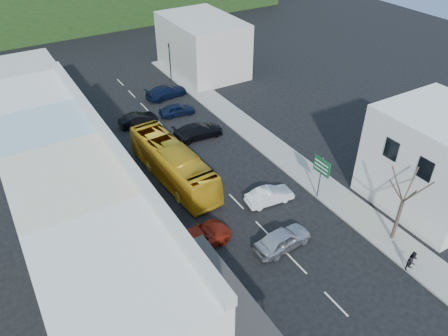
% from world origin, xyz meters
% --- Properties ---
extents(ground, '(120.00, 120.00, 0.00)m').
position_xyz_m(ground, '(0.00, 0.00, 0.00)').
color(ground, black).
rests_on(ground, ground).
extents(sidewalk_left, '(3.00, 52.00, 0.15)m').
position_xyz_m(sidewalk_left, '(-7.50, 10.00, 0.07)').
color(sidewalk_left, gray).
rests_on(sidewalk_left, ground).
extents(sidewalk_right, '(3.00, 52.00, 0.15)m').
position_xyz_m(sidewalk_right, '(7.50, 10.00, 0.07)').
color(sidewalk_right, gray).
rests_on(sidewalk_right, ground).
extents(shopfront_row, '(8.25, 30.00, 8.00)m').
position_xyz_m(shopfront_row, '(-12.49, 5.00, 4.00)').
color(shopfront_row, silver).
rests_on(shopfront_row, ground).
extents(right_building, '(8.00, 9.00, 8.00)m').
position_xyz_m(right_building, '(13.50, -4.00, 4.00)').
color(right_building, silver).
rests_on(right_building, ground).
extents(distant_block_left, '(8.00, 10.00, 6.00)m').
position_xyz_m(distant_block_left, '(-12.00, 27.00, 3.00)').
color(distant_block_left, '#B7B2A8').
rests_on(distant_block_left, ground).
extents(distant_block_right, '(8.00, 12.00, 7.00)m').
position_xyz_m(distant_block_right, '(11.00, 30.00, 3.50)').
color(distant_block_right, '#B7B2A8').
rests_on(distant_block_right, ground).
extents(bus, '(3.17, 11.73, 3.10)m').
position_xyz_m(bus, '(-3.07, 9.59, 1.55)').
color(bus, gold).
rests_on(bus, ground).
extents(car_silver, '(4.53, 2.14, 1.40)m').
position_xyz_m(car_silver, '(0.09, -2.15, 0.70)').
color(car_silver, silver).
rests_on(car_silver, ground).
extents(car_white, '(4.56, 2.24, 1.40)m').
position_xyz_m(car_white, '(2.31, 2.55, 0.70)').
color(car_white, silver).
rests_on(car_white, ground).
extents(car_red, '(4.65, 2.03, 1.40)m').
position_xyz_m(car_red, '(-5.00, 1.19, 0.70)').
color(car_red, maroon).
rests_on(car_red, ground).
extents(car_black_near, '(4.59, 2.08, 1.40)m').
position_xyz_m(car_black_near, '(2.20, 14.81, 0.70)').
color(car_black_near, black).
rests_on(car_black_near, ground).
extents(car_navy_mid, '(4.57, 2.28, 1.40)m').
position_xyz_m(car_navy_mid, '(2.42, 20.21, 0.70)').
color(car_navy_mid, black).
rests_on(car_navy_mid, ground).
extents(car_black_far, '(4.46, 1.94, 1.40)m').
position_xyz_m(car_black_far, '(-2.14, 20.38, 0.70)').
color(car_black_far, black).
rests_on(car_black_far, ground).
extents(car_navy_far, '(4.69, 2.38, 1.40)m').
position_xyz_m(car_navy_far, '(3.28, 24.96, 0.70)').
color(car_navy_far, black).
rests_on(car_navy_far, ground).
extents(pedestrian_left, '(0.46, 0.64, 1.70)m').
position_xyz_m(pedestrian_left, '(-7.59, 0.75, 1.00)').
color(pedestrian_left, black).
rests_on(pedestrian_left, sidewalk_left).
extents(pedestrian_right, '(0.72, 0.48, 1.70)m').
position_xyz_m(pedestrian_right, '(6.30, -8.48, 1.00)').
color(pedestrian_right, black).
rests_on(pedestrian_right, sidewalk_right).
extents(direction_sign, '(0.29, 1.81, 4.01)m').
position_xyz_m(direction_sign, '(6.10, 0.93, 2.01)').
color(direction_sign, '#105B2C').
rests_on(direction_sign, ground).
extents(street_tree, '(2.57, 2.57, 7.20)m').
position_xyz_m(street_tree, '(7.64, -5.72, 3.60)').
color(street_tree, '#392D23').
rests_on(street_tree, ground).
extents(traffic_signal, '(0.86, 1.19, 5.05)m').
position_xyz_m(traffic_signal, '(5.80, 29.03, 2.53)').
color(traffic_signal, black).
rests_on(traffic_signal, ground).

